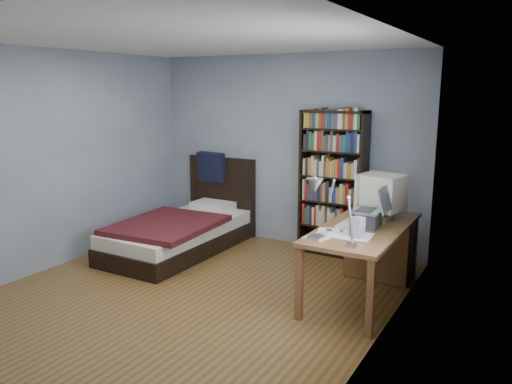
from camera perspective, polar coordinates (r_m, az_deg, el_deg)
room at (r=4.85m, az=-7.48°, el=2.12°), size 4.20×4.24×2.50m
desk at (r=5.53m, az=13.60°, el=-5.80°), size 0.75×1.67×0.73m
crt_monitor at (r=5.35m, az=14.13°, el=-0.10°), size 0.47×0.44×0.46m
laptop at (r=4.97m, az=12.84°, el=-2.68°), size 0.33×0.34×0.41m
desk_lamp at (r=3.89m, az=7.47°, el=-0.07°), size 0.25×0.56×0.66m
keyboard at (r=5.04m, az=10.89°, el=-3.55°), size 0.19×0.46×0.04m
speaker at (r=4.59m, az=11.56°, el=-4.01°), size 0.12×0.12×0.19m
soda_can at (r=5.21m, az=11.93°, el=-2.64°), size 0.06×0.06×0.11m
mouse at (r=5.31m, az=13.30°, el=-2.85°), size 0.06×0.10×0.03m
phone_silver at (r=4.77m, az=8.38°, el=-4.39°), size 0.08×0.10×0.02m
phone_grey at (r=4.67m, az=7.66°, el=-4.71°), size 0.08×0.10×0.02m
external_drive at (r=4.53m, az=6.92°, el=-5.16°), size 0.14×0.14×0.03m
bookshelf at (r=6.25m, az=8.77°, el=0.99°), size 0.81×0.30×1.80m
bed at (r=6.56m, az=-8.39°, el=-4.33°), size 1.17×2.11×1.16m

